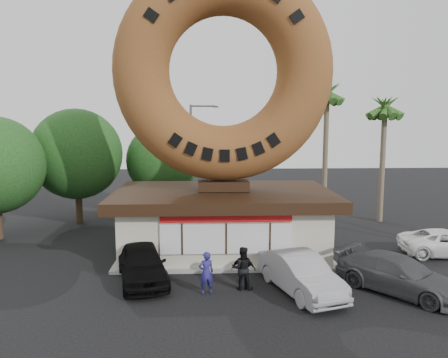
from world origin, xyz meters
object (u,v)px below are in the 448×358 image
car_grey (399,274)px  car_white (448,243)px  car_black (142,263)px  person_right (243,269)px  person_center (242,268)px  car_silver (301,274)px  giant_donut (223,72)px  person_left (206,273)px  donut_shop (223,219)px  street_lamp (193,153)px

car_grey → car_white: bearing=3.7°
car_black → person_right: bearing=-28.1°
person_center → car_silver: bearing=174.8°
giant_donut → car_grey: 12.38m
person_center → person_right: size_ratio=1.06×
person_left → car_black: size_ratio=0.37×
donut_shop → person_right: (0.61, -5.18, -0.92)m
person_left → car_silver: person_left is taller
street_lamp → giant_donut: bearing=-79.5°
car_white → giant_donut: bearing=89.4°
street_lamp → person_left: street_lamp is taller
donut_shop → street_lamp: (-1.86, 10.02, 2.72)m
person_center → car_white: 11.63m
donut_shop → person_left: donut_shop is taller
person_center → car_silver: person_center is taller
car_grey → street_lamp: bearing=77.7°
person_right → car_black: (-4.28, 1.05, -0.04)m
person_left → person_center: size_ratio=0.97×
donut_shop → car_grey: 8.99m
donut_shop → car_grey: (6.85, -5.73, -1.03)m
giant_donut → car_grey: giant_donut is taller
giant_donut → person_left: bearing=-99.3°
person_center → car_silver: (2.32, -0.43, -0.11)m
giant_donut → person_right: giant_donut is taller
street_lamp → person_center: size_ratio=4.47×
person_center → car_black: person_center is taller
person_center → car_silver: 2.36m
person_center → car_black: size_ratio=0.38×
street_lamp → car_white: street_lamp is taller
street_lamp → car_silver: bearing=-73.1°
person_left → person_center: 1.53m
donut_shop → giant_donut: giant_donut is taller
car_grey → car_white: size_ratio=1.07×
car_silver → car_grey: (3.96, -0.14, -0.04)m
person_right → car_silver: (2.27, -0.41, -0.06)m
person_left → car_black: (-2.75, 1.43, -0.06)m
street_lamp → car_silver: size_ratio=1.69×
street_lamp → car_white: 17.78m
person_center → street_lamp: bearing=-75.7°
giant_donut → car_black: 10.15m
street_lamp → person_right: street_lamp is taller
street_lamp → car_black: bearing=-97.3°
car_grey → car_white: 6.53m
car_silver → car_white: size_ratio=1.00×
giant_donut → street_lamp: giant_donut is taller
car_black → street_lamp: bearing=68.5°
giant_donut → car_black: (-3.67, -4.14, -8.51)m
person_left → car_grey: (7.76, -0.17, -0.13)m
donut_shop → street_lamp: size_ratio=1.40×
person_left → car_white: person_left is taller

